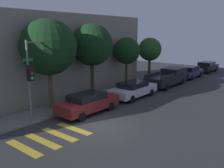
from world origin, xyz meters
name	(u,v)px	position (x,y,z in m)	size (l,w,h in m)	color
ground_plane	(97,127)	(0.00, 0.00, 0.00)	(60.00, 60.00, 0.00)	#333335
sidewalk	(50,111)	(0.00, 4.36, 0.07)	(26.00, 2.32, 0.14)	slate
building_row	(11,58)	(0.00, 8.92, 3.42)	(26.00, 6.00, 6.84)	gray
crosswalk	(51,138)	(-2.59, 0.80, 0.00)	(3.59, 2.60, 0.00)	gold
traffic_light_pole	(37,67)	(-1.46, 3.37, 3.33)	(2.69, 0.56, 4.92)	slate
sedan_near_corner	(88,103)	(1.44, 2.10, 0.73)	(4.52, 1.77, 1.38)	maroon
sedan_middle	(133,89)	(6.78, 2.10, 0.71)	(4.64, 1.85, 1.34)	silver
pickup_truck	(168,77)	(13.02, 2.10, 0.85)	(5.73, 1.97, 1.68)	black
sedan_far_end	(189,72)	(18.51, 2.10, 0.73)	(4.52, 1.80, 1.40)	#2D3351
sedan_tail_of_row	(207,67)	(24.41, 2.10, 0.73)	(4.65, 1.88, 1.39)	black
tree_near_corner	(48,47)	(0.36, 4.62, 4.35)	(3.78, 3.78, 6.26)	brown
tree_midblock	(92,45)	(4.54, 4.62, 4.34)	(3.34, 3.34, 6.03)	#42301E
tree_far_end	(127,51)	(9.24, 4.62, 3.60)	(2.53, 2.53, 4.88)	#42301E
tree_behind_truck	(150,50)	(13.49, 4.62, 3.51)	(2.47, 2.47, 4.78)	#4C3823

